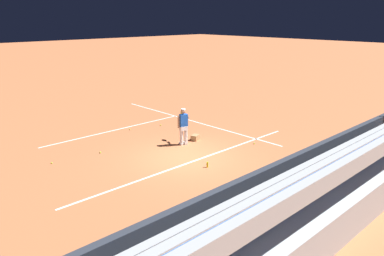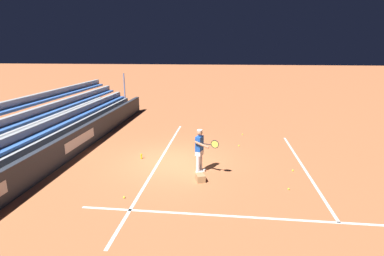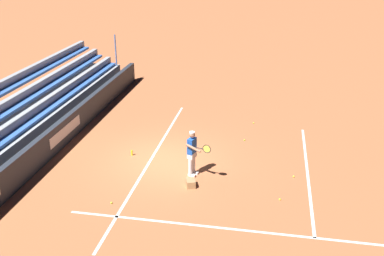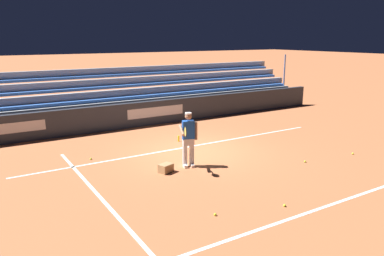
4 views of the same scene
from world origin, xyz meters
name	(u,v)px [view 4 (image 4 of 4)]	position (x,y,z in m)	size (l,w,h in m)	color
ground_plane	(193,151)	(0.00, 0.00, 0.00)	(160.00, 160.00, 0.00)	#B7663D
court_baseline_white	(186,147)	(0.00, -0.50, 0.00)	(12.00, 0.10, 0.01)	white
court_sideline_white	(128,228)	(4.11, 4.00, 0.00)	(0.10, 12.00, 0.01)	white
court_service_line_white	(316,210)	(0.00, 5.50, 0.00)	(8.22, 0.10, 0.01)	white
back_wall_sponsor_board	(141,114)	(0.01, -4.49, 0.55)	(20.66, 0.25, 1.10)	#2D333D
bleacher_stand	(126,104)	(0.00, -6.32, 0.73)	(19.63, 2.40, 2.95)	#9EA3A8
tennis_player	(188,139)	(1.01, 1.33, 0.89)	(0.80, 0.94, 1.71)	silver
ball_box_cardboard	(166,168)	(1.85, 1.43, 0.13)	(0.40, 0.30, 0.26)	#A87F51
tennis_ball_near_player	(91,159)	(3.42, -0.92, 0.03)	(0.07, 0.07, 0.07)	#CCE533
tennis_ball_midcourt	(285,205)	(0.52, 4.99, 0.03)	(0.07, 0.07, 0.07)	#CCE533
tennis_ball_on_baseline	(353,154)	(-4.46, 3.25, 0.03)	(0.07, 0.07, 0.07)	#CCE533
tennis_ball_by_box	(305,162)	(-2.40, 2.98, 0.03)	(0.07, 0.07, 0.07)	#CCE533
tennis_ball_far_left	(215,214)	(2.20, 4.50, 0.03)	(0.07, 0.07, 0.07)	#CCE533
water_bottle	(179,139)	(-0.16, -1.35, 0.11)	(0.07, 0.07, 0.22)	yellow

